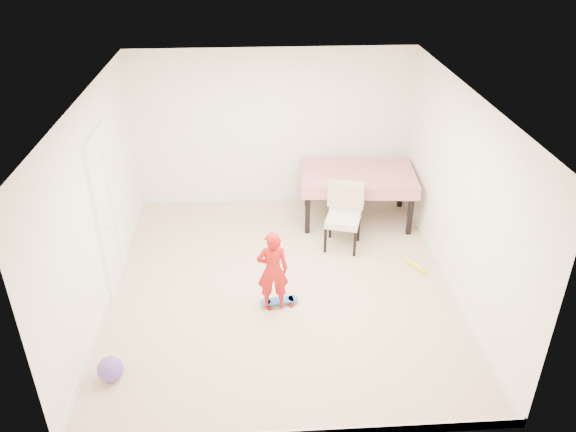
{
  "coord_description": "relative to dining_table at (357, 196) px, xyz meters",
  "views": [
    {
      "loc": [
        -0.3,
        -6.13,
        4.49
      ],
      "look_at": [
        0.1,
        0.2,
        0.95
      ],
      "focal_mm": 35.0,
      "sensor_mm": 36.0,
      "label": 1
    }
  ],
  "objects": [
    {
      "name": "child",
      "position": [
        -1.43,
        -2.22,
        0.12
      ],
      "size": [
        0.4,
        0.27,
        1.08
      ],
      "primitive_type": "imported",
      "rotation": [
        0.0,
        0.0,
        3.18
      ],
      "color": "#B51512",
      "rests_on": "ground"
    },
    {
      "name": "dining_chair",
      "position": [
        -0.34,
        -0.83,
        0.07
      ],
      "size": [
        0.69,
        0.74,
        0.97
      ],
      "primitive_type": null,
      "rotation": [
        0.0,
        0.0,
        -0.3
      ],
      "color": "white",
      "rests_on": "ground"
    },
    {
      "name": "wall_left",
      "position": [
        -3.53,
        -1.75,
        0.88
      ],
      "size": [
        0.04,
        5.0,
        2.6
      ],
      "primitive_type": "cube",
      "color": "white",
      "rests_on": "ground"
    },
    {
      "name": "foam_toy",
      "position": [
        0.61,
        -1.45,
        -0.39
      ],
      "size": [
        0.25,
        0.38,
        0.06
      ],
      "primitive_type": "cylinder",
      "rotation": [
        1.57,
        0.0,
        0.51
      ],
      "color": "yellow",
      "rests_on": "ground"
    },
    {
      "name": "wall_right",
      "position": [
        0.93,
        -1.75,
        0.88
      ],
      "size": [
        0.04,
        5.0,
        2.6
      ],
      "primitive_type": "cube",
      "color": "white",
      "rests_on": "ground"
    },
    {
      "name": "ground",
      "position": [
        -1.3,
        -1.75,
        -0.42
      ],
      "size": [
        5.0,
        5.0,
        0.0
      ],
      "primitive_type": "plane",
      "color": "#C9AC8B",
      "rests_on": "ground"
    },
    {
      "name": "baseboard_left",
      "position": [
        -3.54,
        -1.75,
        -0.36
      ],
      "size": [
        0.02,
        5.0,
        0.12
      ],
      "primitive_type": "cube",
      "color": "white",
      "rests_on": "ground"
    },
    {
      "name": "door",
      "position": [
        -3.52,
        -1.45,
        0.61
      ],
      "size": [
        0.11,
        0.94,
        2.11
      ],
      "primitive_type": "cube",
      "color": "white",
      "rests_on": "ground"
    },
    {
      "name": "baseboard_back",
      "position": [
        -1.3,
        0.74,
        -0.36
      ],
      "size": [
        4.5,
        0.02,
        0.12
      ],
      "primitive_type": "cube",
      "color": "white",
      "rests_on": "ground"
    },
    {
      "name": "skateboard",
      "position": [
        -1.35,
        -2.17,
        -0.38
      ],
      "size": [
        0.52,
        0.25,
        0.08
      ],
      "primitive_type": null,
      "rotation": [
        0.0,
        0.0,
        0.15
      ],
      "color": "blue",
      "rests_on": "ground"
    },
    {
      "name": "dining_table",
      "position": [
        0.0,
        0.0,
        0.0
      ],
      "size": [
        1.85,
        1.25,
        0.83
      ],
      "primitive_type": null,
      "rotation": [
        0.0,
        0.0,
        -0.09
      ],
      "color": "#B90910",
      "rests_on": "ground"
    },
    {
      "name": "wall_front",
      "position": [
        -1.3,
        -4.23,
        0.88
      ],
      "size": [
        4.5,
        0.04,
        2.6
      ],
      "primitive_type": "cube",
      "color": "white",
      "rests_on": "ground"
    },
    {
      "name": "baseboard_right",
      "position": [
        0.94,
        -1.75,
        -0.36
      ],
      "size": [
        0.02,
        5.0,
        0.12
      ],
      "primitive_type": "cube",
      "color": "white",
      "rests_on": "ground"
    },
    {
      "name": "ceiling",
      "position": [
        -1.3,
        -1.75,
        2.16
      ],
      "size": [
        4.5,
        5.0,
        0.04
      ],
      "primitive_type": "cube",
      "color": "white",
      "rests_on": "wall_back"
    },
    {
      "name": "wall_back",
      "position": [
        -1.3,
        0.73,
        0.88
      ],
      "size": [
        4.5,
        0.04,
        2.6
      ],
      "primitive_type": "cube",
      "color": "white",
      "rests_on": "ground"
    },
    {
      "name": "balloon",
      "position": [
        -3.21,
        -3.33,
        -0.28
      ],
      "size": [
        0.28,
        0.28,
        0.28
      ],
      "primitive_type": "sphere",
      "color": "#6244A5",
      "rests_on": "ground"
    }
  ]
}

